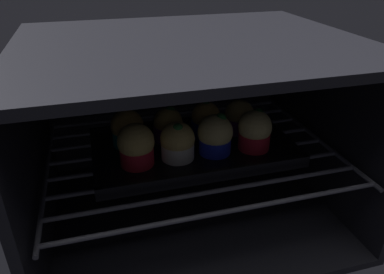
{
  "coord_description": "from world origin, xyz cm",
  "views": [
    {
      "loc": [
        -16.73,
        -37.87,
        49.71
      ],
      "look_at": [
        0.0,
        21.52,
        17.14
      ],
      "focal_mm": 34.13,
      "sensor_mm": 36.0,
      "label": 1
    }
  ],
  "objects_px": {
    "muffin_row1_col0": "(128,129)",
    "muffin_row0_col0": "(136,146)",
    "muffin_row1_col1": "(168,125)",
    "muffin_row0_col1": "(178,142)",
    "muffin_row0_col2": "(215,135)",
    "muffin_row0_col3": "(255,131)",
    "muffin_row1_col2": "(206,120)",
    "muffin_row1_col3": "(239,118)",
    "baking_tray": "(192,148)"
  },
  "relations": [
    {
      "from": "muffin_row1_col3",
      "to": "muffin_row0_col1",
      "type": "bearing_deg",
      "value": -154.05
    },
    {
      "from": "muffin_row0_col0",
      "to": "muffin_row1_col0",
      "type": "distance_m",
      "value": 0.08
    },
    {
      "from": "muffin_row1_col0",
      "to": "muffin_row1_col1",
      "type": "relative_size",
      "value": 1.03
    },
    {
      "from": "muffin_row0_col1",
      "to": "muffin_row1_col3",
      "type": "height_order",
      "value": "muffin_row0_col1"
    },
    {
      "from": "muffin_row1_col0",
      "to": "muffin_row0_col0",
      "type": "bearing_deg",
      "value": -85.58
    },
    {
      "from": "muffin_row1_col1",
      "to": "muffin_row1_col3",
      "type": "distance_m",
      "value": 0.15
    },
    {
      "from": "muffin_row0_col2",
      "to": "muffin_row1_col0",
      "type": "relative_size",
      "value": 1.11
    },
    {
      "from": "muffin_row0_col0",
      "to": "muffin_row1_col0",
      "type": "height_order",
      "value": "muffin_row0_col0"
    },
    {
      "from": "muffin_row0_col1",
      "to": "muffin_row0_col3",
      "type": "distance_m",
      "value": 0.15
    },
    {
      "from": "muffin_row0_col2",
      "to": "muffin_row1_col0",
      "type": "xyz_separation_m",
      "value": [
        -0.15,
        0.08,
        -0.0
      ]
    },
    {
      "from": "muffin_row0_col0",
      "to": "muffin_row1_col2",
      "type": "xyz_separation_m",
      "value": [
        0.15,
        0.07,
        -0.0
      ]
    },
    {
      "from": "muffin_row0_col0",
      "to": "muffin_row1_col0",
      "type": "relative_size",
      "value": 1.09
    },
    {
      "from": "muffin_row0_col0",
      "to": "muffin_row0_col1",
      "type": "xyz_separation_m",
      "value": [
        0.07,
        0.0,
        -0.0
      ]
    },
    {
      "from": "muffin_row0_col0",
      "to": "muffin_row1_col2",
      "type": "bearing_deg",
      "value": 26.39
    },
    {
      "from": "muffin_row1_col0",
      "to": "muffin_row1_col1",
      "type": "distance_m",
      "value": 0.08
    },
    {
      "from": "baking_tray",
      "to": "muffin_row0_col0",
      "type": "distance_m",
      "value": 0.12
    },
    {
      "from": "muffin_row0_col3",
      "to": "muffin_row0_col1",
      "type": "bearing_deg",
      "value": 178.61
    },
    {
      "from": "muffin_row0_col0",
      "to": "muffin_row1_col1",
      "type": "relative_size",
      "value": 1.12
    },
    {
      "from": "muffin_row0_col1",
      "to": "muffin_row1_col1",
      "type": "bearing_deg",
      "value": 90.31
    },
    {
      "from": "muffin_row0_col1",
      "to": "muffin_row1_col3",
      "type": "xyz_separation_m",
      "value": [
        0.15,
        0.07,
        -0.0
      ]
    },
    {
      "from": "muffin_row1_col1",
      "to": "muffin_row1_col3",
      "type": "xyz_separation_m",
      "value": [
        0.15,
        -0.0,
        -0.0
      ]
    },
    {
      "from": "muffin_row1_col0",
      "to": "muffin_row0_col1",
      "type": "bearing_deg",
      "value": -43.72
    },
    {
      "from": "baking_tray",
      "to": "muffin_row0_col1",
      "type": "xyz_separation_m",
      "value": [
        -0.04,
        -0.04,
        0.04
      ]
    },
    {
      "from": "muffin_row0_col3",
      "to": "muffin_row1_col0",
      "type": "relative_size",
      "value": 1.11
    },
    {
      "from": "muffin_row1_col0",
      "to": "muffin_row1_col2",
      "type": "bearing_deg",
      "value": -1.08
    },
    {
      "from": "baking_tray",
      "to": "muffin_row0_col2",
      "type": "bearing_deg",
      "value": -44.56
    },
    {
      "from": "muffin_row1_col0",
      "to": "muffin_row1_col2",
      "type": "relative_size",
      "value": 0.98
    },
    {
      "from": "muffin_row0_col0",
      "to": "muffin_row0_col1",
      "type": "relative_size",
      "value": 1.07
    },
    {
      "from": "muffin_row0_col3",
      "to": "muffin_row1_col2",
      "type": "distance_m",
      "value": 0.11
    },
    {
      "from": "muffin_row0_col2",
      "to": "muffin_row0_col3",
      "type": "height_order",
      "value": "same"
    },
    {
      "from": "muffin_row0_col2",
      "to": "muffin_row0_col3",
      "type": "xyz_separation_m",
      "value": [
        0.08,
        -0.0,
        0.0
      ]
    },
    {
      "from": "muffin_row0_col2",
      "to": "muffin_row1_col3",
      "type": "distance_m",
      "value": 0.1
    },
    {
      "from": "muffin_row1_col1",
      "to": "muffin_row1_col0",
      "type": "bearing_deg",
      "value": 178.63
    },
    {
      "from": "muffin_row0_col2",
      "to": "muffin_row1_col1",
      "type": "xyz_separation_m",
      "value": [
        -0.07,
        0.07,
        -0.0
      ]
    },
    {
      "from": "muffin_row0_col0",
      "to": "muffin_row1_col1",
      "type": "bearing_deg",
      "value": 45.85
    },
    {
      "from": "baking_tray",
      "to": "muffin_row1_col2",
      "type": "height_order",
      "value": "muffin_row1_col2"
    },
    {
      "from": "muffin_row0_col1",
      "to": "muffin_row0_col0",
      "type": "bearing_deg",
      "value": -179.08
    },
    {
      "from": "muffin_row0_col1",
      "to": "baking_tray",
      "type": "bearing_deg",
      "value": 43.76
    },
    {
      "from": "muffin_row0_col0",
      "to": "muffin_row0_col2",
      "type": "xyz_separation_m",
      "value": [
        0.15,
        0.0,
        -0.0
      ]
    },
    {
      "from": "muffin_row0_col1",
      "to": "muffin_row1_col1",
      "type": "distance_m",
      "value": 0.07
    },
    {
      "from": "muffin_row0_col1",
      "to": "muffin_row1_col2",
      "type": "relative_size",
      "value": 1.0
    },
    {
      "from": "muffin_row0_col1",
      "to": "muffin_row1_col1",
      "type": "xyz_separation_m",
      "value": [
        -0.0,
        0.07,
        -0.0
      ]
    },
    {
      "from": "muffin_row0_col0",
      "to": "muffin_row1_col3",
      "type": "height_order",
      "value": "muffin_row0_col0"
    },
    {
      "from": "muffin_row0_col0",
      "to": "muffin_row1_col1",
      "type": "height_order",
      "value": "muffin_row0_col0"
    },
    {
      "from": "muffin_row0_col1",
      "to": "muffin_row0_col2",
      "type": "relative_size",
      "value": 0.92
    },
    {
      "from": "muffin_row0_col2",
      "to": "muffin_row1_col2",
      "type": "bearing_deg",
      "value": 85.91
    },
    {
      "from": "muffin_row1_col3",
      "to": "muffin_row1_col1",
      "type": "bearing_deg",
      "value": 179.07
    },
    {
      "from": "baking_tray",
      "to": "muffin_row1_col0",
      "type": "distance_m",
      "value": 0.13
    },
    {
      "from": "muffin_row0_col3",
      "to": "muffin_row0_col0",
      "type": "bearing_deg",
      "value": 179.38
    },
    {
      "from": "muffin_row0_col3",
      "to": "muffin_row1_col1",
      "type": "relative_size",
      "value": 1.14
    }
  ]
}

